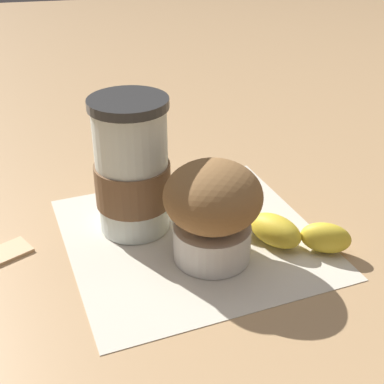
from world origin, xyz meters
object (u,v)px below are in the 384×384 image
(muffin, at_px, (213,208))
(sugar_packet, at_px, (6,251))
(coffee_cup, at_px, (132,170))
(banana, at_px, (278,227))

(muffin, distance_m, sugar_packet, 0.22)
(coffee_cup, relative_size, muffin, 1.42)
(banana, bearing_deg, muffin, -170.57)
(coffee_cup, distance_m, muffin, 0.10)
(sugar_packet, bearing_deg, banana, -7.82)
(muffin, height_order, banana, muffin)
(coffee_cup, height_order, sugar_packet, coffee_cup)
(muffin, xyz_separation_m, banana, (0.08, 0.01, -0.04))
(banana, relative_size, sugar_packet, 2.48)
(muffin, distance_m, banana, 0.09)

